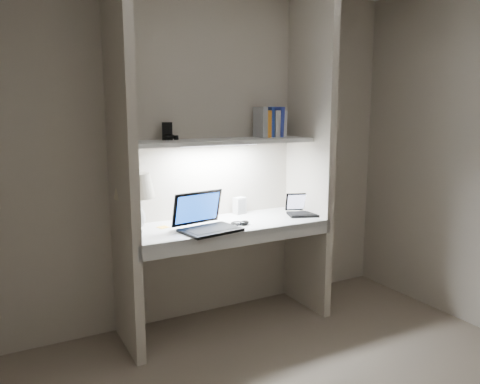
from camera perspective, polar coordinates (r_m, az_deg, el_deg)
back_wall at (r=3.54m, az=-3.76°, el=4.73°), size 3.20×0.01×2.50m
alcove_panel_left at (r=3.04m, az=-14.19°, el=3.57°), size 0.06×0.55×2.50m
alcove_panel_right at (r=3.68m, az=8.50°, el=4.84°), size 0.06×0.55×2.50m
desk at (r=3.38m, az=-1.71°, el=-4.12°), size 1.40×0.55×0.04m
desk_apron at (r=3.16m, az=0.41°, el=-5.66°), size 1.46×0.03×0.10m
shelf at (r=3.37m, az=-2.50°, el=6.18°), size 1.40×0.36×0.03m
strip_light at (r=3.37m, az=-2.49°, el=5.81°), size 0.60×0.04×0.02m
table_lamp at (r=3.15m, az=-12.74°, el=-0.06°), size 0.27×0.27×0.39m
laptop_main at (r=3.18m, az=-4.23°, el=-3.60°), size 0.43×0.39×0.25m
laptop_netbook at (r=3.67m, az=7.70°, el=-2.14°), size 0.30×0.29×0.16m
speaker at (r=3.66m, az=-0.05°, el=-1.66°), size 0.11×0.08×0.13m
mouse at (r=3.31m, az=0.53°, el=-3.78°), size 0.10×0.08×0.03m
cable_coil at (r=3.34m, az=-0.30°, el=-3.80°), size 0.12×0.12×0.01m
sticky_note at (r=3.29m, az=-9.36°, el=-4.25°), size 0.09×0.09×0.00m
book_row at (r=3.65m, az=3.65°, el=8.41°), size 0.22×0.15×0.23m
shelf_box at (r=3.33m, az=-8.86°, el=7.34°), size 0.08×0.07×0.12m
shelf_gadget at (r=3.31m, az=-8.65°, el=6.66°), size 0.12×0.10×0.04m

